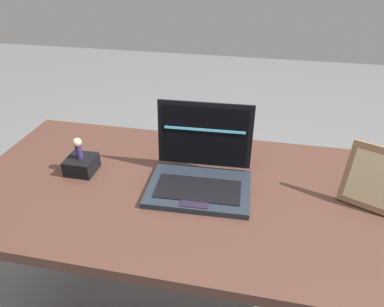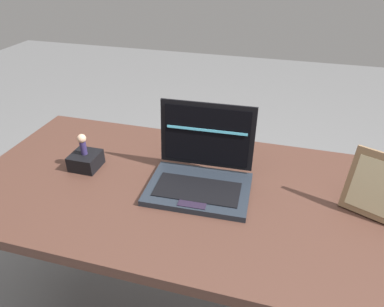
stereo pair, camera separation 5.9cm
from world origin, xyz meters
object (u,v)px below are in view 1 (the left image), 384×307
laptop_front (201,172)px  figurine_stand (82,165)px  figurine (78,147)px  photo_frame (372,178)px

laptop_front → figurine_stand: bearing=-179.1°
laptop_front → figurine: laptop_front is taller
figurine_stand → figurine: (-0.00, 0.00, 0.07)m
laptop_front → figurine: size_ratio=4.32×
figurine_stand → laptop_front: bearing=0.9°
photo_frame → figurine_stand: (-0.87, -0.01, -0.07)m
figurine → figurine_stand: bearing=0.0°
laptop_front → figurine: bearing=-179.1°
photo_frame → figurine: photo_frame is taller
laptop_front → photo_frame: bearing=0.1°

